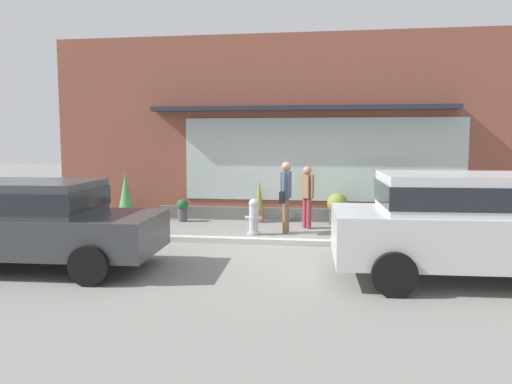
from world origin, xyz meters
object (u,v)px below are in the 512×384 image
object	(u,v)px
potted_plant_corner_tall	(390,209)
potted_plant_trailing_edge	(452,211)
potted_plant_window_left	(485,212)
parked_car_dark_gray	(35,219)
parked_car_silver	(467,221)
fire_hydrant	(254,217)
potted_plant_low_front	(259,202)
potted_plant_window_right	(126,197)
potted_plant_by_entrance	(182,209)
pedestrian_passerby	(307,193)
potted_plant_window_center	(337,207)
pedestrian_with_handbag	(286,192)

from	to	relation	value
potted_plant_corner_tall	potted_plant_trailing_edge	xyz separation A→B (m)	(1.57, 0.17, -0.04)
potted_plant_corner_tall	potted_plant_window_left	size ratio (longest dim) A/B	1.13
parked_car_dark_gray	potted_plant_trailing_edge	bearing A→B (deg)	30.92
parked_car_silver	potted_plant_window_left	distance (m)	5.58
fire_hydrant	potted_plant_window_left	distance (m)	5.98
potted_plant_trailing_edge	parked_car_silver	bearing A→B (deg)	-100.24
parked_car_silver	potted_plant_corner_tall	distance (m)	5.04
potted_plant_window_left	potted_plant_low_front	distance (m)	5.81
potted_plant_window_right	parked_car_silver	bearing A→B (deg)	-32.81
parked_car_dark_gray	potted_plant_window_left	distance (m)	10.52
potted_plant_by_entrance	pedestrian_passerby	bearing A→B (deg)	-9.80
parked_car_dark_gray	potted_plant_corner_tall	bearing A→B (deg)	35.91
parked_car_silver	potted_plant_corner_tall	world-z (taller)	parked_car_silver
fire_hydrant	potted_plant_window_left	size ratio (longest dim) A/B	1.12
potted_plant_window_right	potted_plant_low_front	xyz separation A→B (m)	(3.72, 0.18, -0.09)
potted_plant_corner_tall	potted_plant_window_right	world-z (taller)	potted_plant_window_right
fire_hydrant	potted_plant_corner_tall	distance (m)	3.65
potted_plant_corner_tall	fire_hydrant	bearing A→B (deg)	-154.39
potted_plant_window_center	potted_plant_window_left	size ratio (longest dim) A/B	1.10
pedestrian_with_handbag	potted_plant_by_entrance	size ratio (longest dim) A/B	2.80
fire_hydrant	potted_plant_corner_tall	world-z (taller)	potted_plant_corner_tall
potted_plant_window_right	pedestrian_with_handbag	bearing A→B (deg)	-16.05
pedestrian_with_handbag	parked_car_silver	size ratio (longest dim) A/B	0.39
fire_hydrant	pedestrian_passerby	world-z (taller)	pedestrian_passerby
potted_plant_trailing_edge	potted_plant_by_entrance	distance (m)	7.09
pedestrian_passerby	potted_plant_window_left	distance (m)	4.59
potted_plant_window_right	potted_plant_low_front	world-z (taller)	potted_plant_window_right
pedestrian_with_handbag	potted_plant_corner_tall	distance (m)	2.91
pedestrian_with_handbag	parked_car_dark_gray	size ratio (longest dim) A/B	0.41
fire_hydrant	parked_car_silver	world-z (taller)	parked_car_silver
pedestrian_passerby	parked_car_dark_gray	bearing A→B (deg)	89.91
fire_hydrant	potted_plant_trailing_edge	bearing A→B (deg)	19.78
parked_car_dark_gray	potted_plant_low_front	xyz separation A→B (m)	(3.12, 5.48, -0.33)
potted_plant_corner_tall	potted_plant_window_left	world-z (taller)	potted_plant_corner_tall
pedestrian_passerby	parked_car_dark_gray	world-z (taller)	pedestrian_passerby
fire_hydrant	parked_car_silver	bearing A→B (deg)	-40.81
parked_car_silver	fire_hydrant	bearing A→B (deg)	136.45
potted_plant_trailing_edge	potted_plant_window_left	size ratio (longest dim) A/B	1.18
fire_hydrant	pedestrian_passerby	distance (m)	1.65
fire_hydrant	potted_plant_window_center	bearing A→B (deg)	41.26
potted_plant_window_left	potted_plant_window_right	bearing A→B (deg)	-178.48
potted_plant_window_left	parked_car_dark_gray	bearing A→B (deg)	-148.16
pedestrian_with_handbag	potted_plant_corner_tall	world-z (taller)	pedestrian_with_handbag
pedestrian_with_handbag	potted_plant_low_front	world-z (taller)	pedestrian_with_handbag
potted_plant_trailing_edge	potted_plant_by_entrance	world-z (taller)	potted_plant_trailing_edge
potted_plant_window_right	potted_plant_trailing_edge	bearing A→B (deg)	0.86
pedestrian_with_handbag	parked_car_silver	bearing A→B (deg)	48.77
pedestrian_with_handbag	potted_plant_window_left	world-z (taller)	pedestrian_with_handbag
parked_car_dark_gray	pedestrian_passerby	bearing A→B (deg)	43.70
fire_hydrant	potted_plant_low_front	distance (m)	1.81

